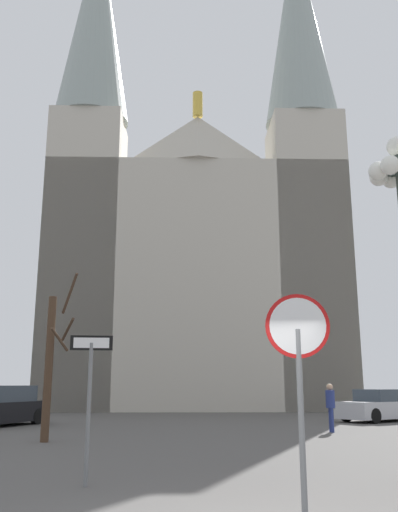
{
  "coord_description": "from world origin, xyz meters",
  "views": [
    {
      "loc": [
        -0.67,
        -5.99,
        1.65
      ],
      "look_at": [
        0.18,
        16.55,
        6.92
      ],
      "focal_mm": 38.53,
      "sensor_mm": 36.0,
      "label": 1
    }
  ],
  "objects_px": {
    "stop_sign": "(299,355)",
    "bare_tree": "(50,362)",
    "one_way_arrow_sign": "(90,387)",
    "cathedral": "(197,235)",
    "parked_car_near_silver": "(383,406)",
    "pedestrian_walking": "(330,403)"
  },
  "relations": [
    {
      "from": "stop_sign",
      "to": "bare_tree",
      "type": "relative_size",
      "value": 0.57
    },
    {
      "from": "stop_sign",
      "to": "one_way_arrow_sign",
      "type": "height_order",
      "value": "stop_sign"
    },
    {
      "from": "cathedral",
      "to": "parked_car_near_silver",
      "type": "distance_m",
      "value": 18.76
    },
    {
      "from": "stop_sign",
      "to": "pedestrian_walking",
      "type": "height_order",
      "value": "stop_sign"
    },
    {
      "from": "stop_sign",
      "to": "pedestrian_walking",
      "type": "distance_m",
      "value": 13.16
    },
    {
      "from": "bare_tree",
      "to": "parked_car_near_silver",
      "type": "height_order",
      "value": "bare_tree"
    },
    {
      "from": "stop_sign",
      "to": "one_way_arrow_sign",
      "type": "xyz_separation_m",
      "value": [
        -3.12,
        2.36,
        -0.43
      ]
    },
    {
      "from": "cathedral",
      "to": "bare_tree",
      "type": "bearing_deg",
      "value": -103.56
    },
    {
      "from": "bare_tree",
      "to": "parked_car_near_silver",
      "type": "relative_size",
      "value": 1.07
    },
    {
      "from": "one_way_arrow_sign",
      "to": "parked_car_near_silver",
      "type": "relative_size",
      "value": 0.53
    },
    {
      "from": "cathedral",
      "to": "one_way_arrow_sign",
      "type": "bearing_deg",
      "value": -95.59
    },
    {
      "from": "parked_car_near_silver",
      "to": "stop_sign",
      "type": "bearing_deg",
      "value": -113.02
    },
    {
      "from": "cathedral",
      "to": "bare_tree",
      "type": "xyz_separation_m",
      "value": [
        -5.1,
        -21.13,
        -9.81
      ]
    },
    {
      "from": "stop_sign",
      "to": "parked_car_near_silver",
      "type": "height_order",
      "value": "stop_sign"
    },
    {
      "from": "cathedral",
      "to": "bare_tree",
      "type": "relative_size",
      "value": 7.49
    },
    {
      "from": "cathedral",
      "to": "pedestrian_walking",
      "type": "xyz_separation_m",
      "value": [
        4.15,
        -18.15,
        -11.09
      ]
    },
    {
      "from": "pedestrian_walking",
      "to": "stop_sign",
      "type": "bearing_deg",
      "value": -106.87
    },
    {
      "from": "one_way_arrow_sign",
      "to": "pedestrian_walking",
      "type": "distance_m",
      "value": 12.34
    },
    {
      "from": "cathedral",
      "to": "stop_sign",
      "type": "bearing_deg",
      "value": -89.36
    },
    {
      "from": "cathedral",
      "to": "parked_car_near_silver",
      "type": "xyz_separation_m",
      "value": [
        8.07,
        -12.51,
        -11.42
      ]
    },
    {
      "from": "bare_tree",
      "to": "parked_car_near_silver",
      "type": "xyz_separation_m",
      "value": [
        13.17,
        8.63,
        -1.61
      ]
    },
    {
      "from": "cathedral",
      "to": "pedestrian_walking",
      "type": "relative_size",
      "value": 22.6
    }
  ]
}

